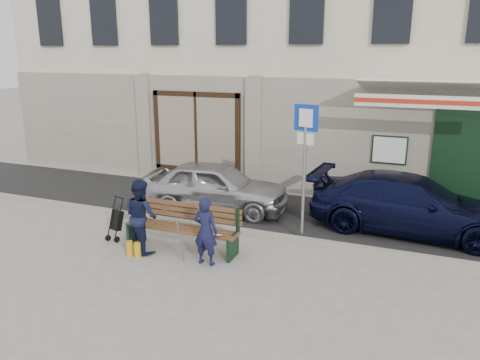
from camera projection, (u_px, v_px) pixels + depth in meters
The scene contains 11 objects.
ground at pixel (233, 265), 8.77m from camera, with size 80.00×80.00×0.00m, color #9E9991.
asphalt_lane at pixel (281, 214), 11.55m from camera, with size 60.00×3.20×0.01m, color #282828.
curb at pixel (260, 234), 10.10m from camera, with size 60.00×0.18×0.12m, color #9E9384.
building at pixel (334, 16), 15.02m from camera, with size 20.00×8.27×10.00m.
car_silver at pixel (216, 186), 11.67m from camera, with size 1.47×3.64×1.24m, color #B8B8BD.
car_navy at pixel (410, 204), 10.25m from camera, with size 1.78×4.37×1.27m, color black.
parking_sign at pixel (305, 150), 9.47m from camera, with size 0.52×0.16×2.86m.
bench at pixel (180, 227), 9.39m from camera, with size 2.40×1.17×0.98m.
man at pixel (206, 231), 8.66m from camera, with size 0.48×0.31×1.31m, color #141738.
woman at pixel (141, 216), 9.23m from camera, with size 0.72×0.56×1.48m, color #121732.
stroller at pixel (116, 221), 9.91m from camera, with size 0.32×0.42×0.91m.
Camera 1 is at (3.10, -7.41, 3.87)m, focal length 35.00 mm.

